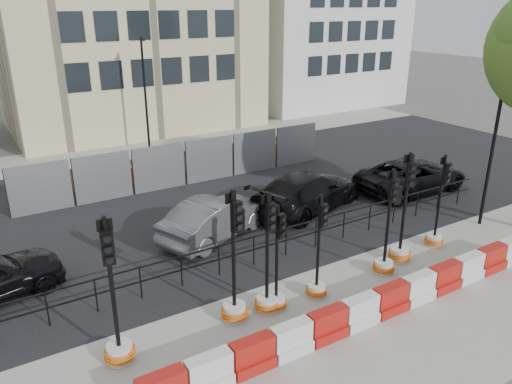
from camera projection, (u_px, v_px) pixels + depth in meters
ground at (308, 272)px, 15.10m from camera, size 120.00×120.00×0.00m
sidewalk_near at (379, 322)px, 12.71m from camera, size 40.00×6.00×0.02m
road at (206, 199)px, 20.67m from camera, size 40.00×14.00×0.03m
sidewalk_far at (135, 148)px, 27.85m from camera, size 40.00×4.00×0.02m
kerb_railing at (286, 236)px, 15.81m from camera, size 18.00×0.04×1.00m
heras_fencing at (189, 164)px, 23.01m from camera, size 14.33×1.72×2.00m
lamp_post_far at (145, 92)px, 26.14m from camera, size 0.12×0.56×6.00m
lamp_post_near at (495, 139)px, 17.20m from camera, size 0.12×0.56×6.00m
barrier_row at (375, 306)px, 12.74m from camera, size 12.55×0.50×0.80m
traffic_signal_a at (118, 334)px, 11.07m from camera, size 0.71×0.71×3.59m
traffic_signal_b at (235, 291)px, 12.54m from camera, size 0.70×0.70×3.57m
traffic_signal_c at (267, 288)px, 12.95m from camera, size 0.66×0.66×3.35m
traffic_signal_d at (277, 285)px, 13.05m from camera, size 0.59×0.59×2.98m
traffic_signal_e at (317, 277)px, 13.62m from camera, size 0.59×0.59×3.02m
traffic_signal_f at (386, 250)px, 14.75m from camera, size 0.65×0.65×3.30m
traffic_signal_g at (401, 240)px, 15.49m from camera, size 0.70×0.70×3.56m
traffic_signal_h at (436, 228)px, 16.50m from camera, size 0.62×0.62×3.17m
car_b at (216, 218)px, 17.11m from camera, size 4.57×5.43×1.44m
car_c at (307, 191)px, 19.36m from camera, size 5.03×6.45×1.53m
car_d at (412, 175)px, 21.34m from camera, size 2.50×5.16×1.41m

